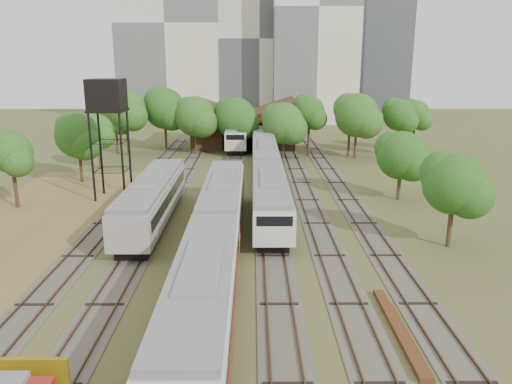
{
  "coord_description": "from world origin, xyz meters",
  "views": [
    {
      "loc": [
        0.5,
        -22.73,
        13.64
      ],
      "look_at": [
        0.77,
        18.97,
        2.5
      ],
      "focal_mm": 35.0,
      "sensor_mm": 36.0,
      "label": 1
    }
  ],
  "objects": [
    {
      "name": "ground",
      "position": [
        0.0,
        0.0,
        0.0
      ],
      "size": [
        240.0,
        240.0,
        0.0
      ],
      "primitive_type": "plane",
      "color": "#475123",
      "rests_on": "ground"
    },
    {
      "name": "tracks",
      "position": [
        -0.67,
        25.0,
        0.04
      ],
      "size": [
        24.6,
        80.0,
        0.19
      ],
      "color": "#4C473D",
      "rests_on": "ground"
    },
    {
      "name": "railcar_red_set",
      "position": [
        -2.0,
        8.28,
        2.1
      ],
      "size": [
        3.21,
        34.58,
        3.98
      ],
      "color": "black",
      "rests_on": "ground"
    },
    {
      "name": "railcar_green_set",
      "position": [
        2.0,
        36.1,
        2.0
      ],
      "size": [
        3.06,
        52.08,
        3.79
      ],
      "color": "black",
      "rests_on": "ground"
    },
    {
      "name": "railcar_rear",
      "position": [
        -2.0,
        55.94,
        2.06
      ],
      "size": [
        3.14,
        16.08,
        3.89
      ],
      "color": "black",
      "rests_on": "ground"
    },
    {
      "name": "old_grey_coach",
      "position": [
        -8.0,
        17.84,
        2.12
      ],
      "size": [
        3.14,
        18.0,
        3.89
      ],
      "color": "black",
      "rests_on": "ground"
    },
    {
      "name": "water_tower",
      "position": [
        -13.64,
        26.33,
        9.96
      ],
      "size": [
        3.42,
        3.42,
        11.81
      ],
      "color": "black",
      "rests_on": "ground"
    },
    {
      "name": "rail_pile_near",
      "position": [
        8.0,
        0.23,
        0.14
      ],
      "size": [
        0.58,
        8.66,
        0.29
      ],
      "primitive_type": "cube",
      "color": "#583219",
      "rests_on": "ground"
    },
    {
      "name": "rail_pile_far",
      "position": [
        8.2,
        -0.61,
        0.11
      ],
      "size": [
        0.43,
        6.89,
        0.22
      ],
      "primitive_type": "cube",
      "color": "#583219",
      "rests_on": "ground"
    },
    {
      "name": "maintenance_shed",
      "position": [
        -1.0,
        57.98,
        2.91
      ],
      "size": [
        16.45,
        11.55,
        7.58
      ],
      "color": "#351C13",
      "rests_on": "ground"
    },
    {
      "name": "tree_band_left",
      "position": [
        -20.25,
        19.42,
        5.17
      ],
      "size": [
        7.18,
        64.02,
        8.23
      ],
      "color": "#382616",
      "rests_on": "ground"
    },
    {
      "name": "tree_band_far",
      "position": [
        0.32,
        49.8,
        5.84
      ],
      "size": [
        47.67,
        11.89,
        9.6
      ],
      "color": "#382616",
      "rests_on": "ground"
    },
    {
      "name": "tree_band_right",
      "position": [
        14.98,
        25.32,
        4.83
      ],
      "size": [
        4.97,
        40.38,
        7.46
      ],
      "color": "#382616",
      "rests_on": "ground"
    },
    {
      "name": "tower_left",
      "position": [
        -18.0,
        95.0,
        21.0
      ],
      "size": [
        22.0,
        16.0,
        42.0
      ],
      "primitive_type": "cube",
      "color": "beige",
      "rests_on": "ground"
    },
    {
      "name": "tower_centre",
      "position": [
        2.0,
        100.0,
        18.0
      ],
      "size": [
        20.0,
        18.0,
        36.0
      ],
      "primitive_type": "cube",
      "color": "beige",
      "rests_on": "ground"
    },
    {
      "name": "tower_right",
      "position": [
        14.0,
        92.0,
        24.0
      ],
      "size": [
        18.0,
        16.0,
        48.0
      ],
      "primitive_type": "cube",
      "color": "beige",
      "rests_on": "ground"
    },
    {
      "name": "tower_far_right",
      "position": [
        34.0,
        110.0,
        14.0
      ],
      "size": [
        12.0,
        12.0,
        28.0
      ],
      "primitive_type": "cube",
      "color": "#414249",
      "rests_on": "ground"
    }
  ]
}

